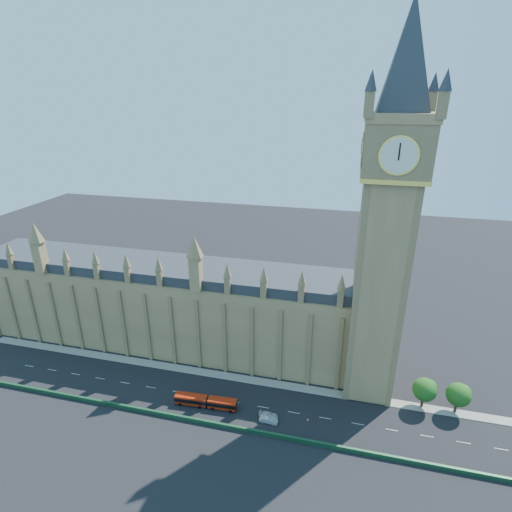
% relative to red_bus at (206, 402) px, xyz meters
% --- Properties ---
extents(ground, '(400.00, 400.00, 0.00)m').
position_rel_red_bus_xyz_m(ground, '(2.59, 3.15, -1.47)').
color(ground, black).
rests_on(ground, ground).
extents(palace_westminster, '(120.00, 20.00, 28.00)m').
position_rel_red_bus_xyz_m(palace_westminster, '(-22.41, 25.15, 12.40)').
color(palace_westminster, olive).
rests_on(palace_westminster, ground).
extents(elizabeth_tower, '(20.59, 20.59, 105.00)m').
position_rel_red_bus_xyz_m(elizabeth_tower, '(40.59, 17.15, 53.09)').
color(elizabeth_tower, olive).
rests_on(elizabeth_tower, ground).
extents(bridge_parapet, '(160.00, 0.60, 1.20)m').
position_rel_red_bus_xyz_m(bridge_parapet, '(2.59, -5.85, -0.87)').
color(bridge_parapet, '#1E4C2D').
rests_on(bridge_parapet, ground).
extents(kerb_north, '(160.00, 3.00, 0.16)m').
position_rel_red_bus_xyz_m(kerb_north, '(2.59, 12.65, -1.39)').
color(kerb_north, gray).
rests_on(kerb_north, ground).
extents(tree_east_near, '(6.00, 6.00, 8.50)m').
position_rel_red_bus_xyz_m(tree_east_near, '(54.81, 13.24, 4.18)').
color(tree_east_near, '#382619').
rests_on(tree_east_near, ground).
extents(tree_east_far, '(6.00, 6.00, 8.50)m').
position_rel_red_bus_xyz_m(tree_east_far, '(62.81, 13.24, 4.18)').
color(tree_east_far, '#382619').
rests_on(tree_east_far, ground).
extents(red_bus, '(16.48, 3.35, 2.78)m').
position_rel_red_bus_xyz_m(red_bus, '(0.00, 0.00, 0.00)').
color(red_bus, '#AF220B').
rests_on(red_bus, ground).
extents(car_grey, '(4.06, 1.77, 1.36)m').
position_rel_red_bus_xyz_m(car_grey, '(0.59, 0.83, -0.78)').
color(car_grey, '#414449').
rests_on(car_grey, ground).
extents(car_silver, '(4.69, 1.91, 1.51)m').
position_rel_red_bus_xyz_m(car_silver, '(17.01, -1.54, -0.71)').
color(car_silver, '#AFB1B7').
rests_on(car_silver, ground).
extents(car_white, '(4.80, 2.07, 1.38)m').
position_rel_red_bus_xyz_m(car_white, '(16.65, 0.04, -0.78)').
color(car_white, silver).
rests_on(car_white, ground).
extents(cone_a, '(0.61, 0.61, 0.74)m').
position_rel_red_bus_xyz_m(cone_a, '(17.80, 0.48, -1.10)').
color(cone_a, black).
rests_on(cone_a, ground).
extents(cone_b, '(0.57, 0.57, 0.69)m').
position_rel_red_bus_xyz_m(cone_b, '(16.59, 1.19, -1.13)').
color(cone_b, black).
rests_on(cone_b, ground).
extents(cone_c, '(0.55, 0.55, 0.71)m').
position_rel_red_bus_xyz_m(cone_c, '(26.42, 1.13, -1.12)').
color(cone_c, black).
rests_on(cone_c, ground).
extents(cone_d, '(0.50, 0.50, 0.62)m').
position_rel_red_bus_xyz_m(cone_d, '(16.59, -0.59, -1.16)').
color(cone_d, black).
rests_on(cone_d, ground).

